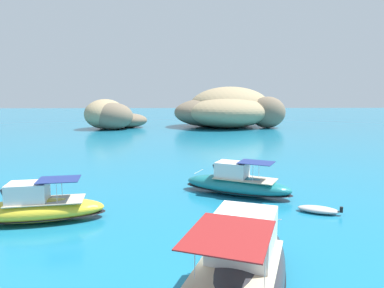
{
  "coord_description": "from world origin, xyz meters",
  "views": [
    {
      "loc": [
        -1.58,
        -12.61,
        7.7
      ],
      "look_at": [
        -0.2,
        24.2,
        2.47
      ],
      "focal_mm": 32.05,
      "sensor_mm": 36.0,
      "label": 1
    }
  ],
  "objects_px": {
    "dinghy_tender": "(318,209)",
    "motorboat_teal": "(237,184)",
    "motorboat_charcoal": "(240,274)",
    "motorboat_yellow": "(35,208)",
    "islet_large": "(227,110)",
    "islet_small": "(112,116)"
  },
  "relations": [
    {
      "from": "dinghy_tender",
      "to": "motorboat_teal",
      "type": "bearing_deg",
      "value": 136.49
    },
    {
      "from": "motorboat_charcoal",
      "to": "motorboat_teal",
      "type": "height_order",
      "value": "motorboat_charcoal"
    },
    {
      "from": "motorboat_yellow",
      "to": "dinghy_tender",
      "type": "bearing_deg",
      "value": 2.71
    },
    {
      "from": "motorboat_yellow",
      "to": "motorboat_teal",
      "type": "distance_m",
      "value": 14.37
    },
    {
      "from": "islet_large",
      "to": "motorboat_yellow",
      "type": "xyz_separation_m",
      "value": [
        -21.17,
        -66.27,
        -3.27
      ]
    },
    {
      "from": "islet_large",
      "to": "motorboat_charcoal",
      "type": "relative_size",
      "value": 3.02
    },
    {
      "from": "islet_large",
      "to": "dinghy_tender",
      "type": "distance_m",
      "value": 65.6
    },
    {
      "from": "islet_large",
      "to": "motorboat_charcoal",
      "type": "xyz_separation_m",
      "value": [
        -10.05,
        -74.99,
        -3.01
      ]
    },
    {
      "from": "motorboat_yellow",
      "to": "motorboat_charcoal",
      "type": "height_order",
      "value": "motorboat_charcoal"
    },
    {
      "from": "islet_small",
      "to": "dinghy_tender",
      "type": "relative_size",
      "value": 5.74
    },
    {
      "from": "islet_small",
      "to": "dinghy_tender",
      "type": "bearing_deg",
      "value": -67.15
    },
    {
      "from": "motorboat_yellow",
      "to": "motorboat_teal",
      "type": "height_order",
      "value": "motorboat_teal"
    },
    {
      "from": "islet_small",
      "to": "motorboat_yellow",
      "type": "distance_m",
      "value": 60.27
    },
    {
      "from": "motorboat_yellow",
      "to": "motorboat_charcoal",
      "type": "distance_m",
      "value": 14.13
    },
    {
      "from": "motorboat_teal",
      "to": "dinghy_tender",
      "type": "relative_size",
      "value": 3.13
    },
    {
      "from": "islet_small",
      "to": "dinghy_tender",
      "type": "xyz_separation_m",
      "value": [
        24.86,
        -58.99,
        -2.69
      ]
    },
    {
      "from": "islet_large",
      "to": "motorboat_yellow",
      "type": "distance_m",
      "value": 69.65
    },
    {
      "from": "islet_small",
      "to": "motorboat_charcoal",
      "type": "bearing_deg",
      "value": -75.35
    },
    {
      "from": "islet_small",
      "to": "motorboat_teal",
      "type": "height_order",
      "value": "islet_small"
    },
    {
      "from": "islet_small",
      "to": "dinghy_tender",
      "type": "distance_m",
      "value": 64.07
    },
    {
      "from": "islet_small",
      "to": "motorboat_charcoal",
      "type": "height_order",
      "value": "islet_small"
    },
    {
      "from": "motorboat_charcoal",
      "to": "islet_small",
      "type": "bearing_deg",
      "value": 104.65
    }
  ]
}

